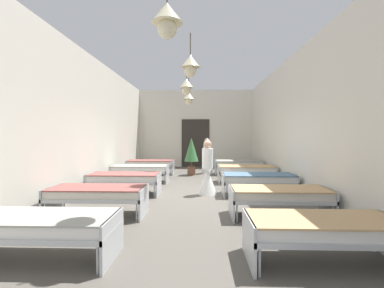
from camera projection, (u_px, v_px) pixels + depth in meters
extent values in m
cube|color=#59544C|center=(191.00, 197.00, 7.24)|extent=(6.30, 13.50, 0.10)
cube|color=silver|center=(196.00, 128.00, 13.72)|extent=(6.10, 0.20, 3.88)
cube|color=silver|center=(82.00, 123.00, 7.27)|extent=(0.20, 12.90, 3.88)
cube|color=silver|center=(303.00, 122.00, 7.08)|extent=(0.20, 12.90, 3.88)
cube|color=#2D2823|center=(195.00, 143.00, 13.62)|extent=(1.40, 0.06, 2.40)
cone|color=beige|center=(167.00, 13.00, 3.75)|extent=(0.44, 0.44, 0.28)
sphere|color=beige|center=(167.00, 29.00, 3.76)|extent=(0.28, 0.28, 0.28)
cylinder|color=brown|center=(190.00, 44.00, 5.99)|extent=(0.02, 0.02, 0.47)
cone|color=beige|center=(190.00, 61.00, 6.00)|extent=(0.44, 0.44, 0.28)
sphere|color=beige|center=(190.00, 71.00, 6.01)|extent=(0.28, 0.28, 0.28)
cylinder|color=brown|center=(186.00, 70.00, 8.25)|extent=(0.02, 0.02, 0.53)
cone|color=beige|center=(186.00, 83.00, 8.27)|extent=(0.44, 0.44, 0.28)
sphere|color=beige|center=(186.00, 90.00, 8.27)|extent=(0.28, 0.28, 0.28)
cylinder|color=brown|center=(189.00, 84.00, 10.51)|extent=(0.02, 0.02, 0.58)
cone|color=beige|center=(189.00, 96.00, 10.52)|extent=(0.44, 0.44, 0.28)
sphere|color=beige|center=(189.00, 101.00, 10.53)|extent=(0.28, 0.28, 0.28)
cylinder|color=#B7BCC1|center=(98.00, 260.00, 3.11)|extent=(0.03, 0.03, 0.34)
cylinder|color=#B7BCC1|center=(117.00, 236.00, 3.83)|extent=(0.03, 0.03, 0.34)
cube|color=#B7BCC1|center=(42.00, 230.00, 3.49)|extent=(1.90, 0.84, 0.07)
cube|color=#B7BCC1|center=(113.00, 238.00, 3.46)|extent=(0.04, 0.84, 0.57)
cube|color=white|center=(42.00, 222.00, 3.49)|extent=(1.82, 0.78, 0.14)
cube|color=#9E9E93|center=(42.00, 216.00, 3.48)|extent=(1.86, 0.82, 0.02)
cylinder|color=#B7BCC1|center=(260.00, 262.00, 3.05)|extent=(0.03, 0.03, 0.34)
cylinder|color=#B7BCC1|center=(248.00, 238.00, 3.77)|extent=(0.03, 0.03, 0.34)
cylinder|color=#B7BCC1|center=(375.00, 239.00, 3.71)|extent=(0.03, 0.03, 0.34)
cube|color=#B7BCC1|center=(323.00, 234.00, 3.37)|extent=(1.90, 0.84, 0.07)
cube|color=#B7BCC1|center=(249.00, 240.00, 3.41)|extent=(0.04, 0.84, 0.57)
cube|color=white|center=(323.00, 225.00, 3.37)|extent=(1.82, 0.78, 0.14)
cube|color=tan|center=(324.00, 219.00, 3.37)|extent=(1.86, 0.82, 0.02)
cylinder|color=#B7BCC1|center=(45.00, 212.00, 5.06)|extent=(0.03, 0.03, 0.34)
cylinder|color=#B7BCC1|center=(64.00, 202.00, 5.78)|extent=(0.03, 0.03, 0.34)
cylinder|color=#B7BCC1|center=(137.00, 212.00, 5.01)|extent=(0.03, 0.03, 0.34)
cylinder|color=#B7BCC1|center=(145.00, 203.00, 5.73)|extent=(0.03, 0.03, 0.34)
cube|color=#B7BCC1|center=(98.00, 197.00, 5.39)|extent=(1.90, 0.84, 0.07)
cube|color=#B7BCC1|center=(52.00, 201.00, 5.42)|extent=(0.04, 0.84, 0.57)
cube|color=#B7BCC1|center=(144.00, 201.00, 5.36)|extent=(0.04, 0.84, 0.57)
cube|color=silver|center=(98.00, 192.00, 5.38)|extent=(1.82, 0.78, 0.14)
cube|color=#8C4C47|center=(98.00, 187.00, 5.38)|extent=(1.86, 0.82, 0.02)
cylinder|color=#B7BCC1|center=(237.00, 213.00, 4.95)|extent=(0.03, 0.03, 0.34)
cylinder|color=#B7BCC1|center=(232.00, 203.00, 5.67)|extent=(0.03, 0.03, 0.34)
cylinder|color=#B7BCC1|center=(333.00, 214.00, 4.89)|extent=(0.03, 0.03, 0.34)
cylinder|color=#B7BCC1|center=(316.00, 204.00, 5.61)|extent=(0.03, 0.03, 0.34)
cube|color=#B7BCC1|center=(279.00, 198.00, 5.27)|extent=(1.90, 0.84, 0.07)
cube|color=#B7BCC1|center=(231.00, 202.00, 5.30)|extent=(0.04, 0.84, 0.57)
cube|color=#B7BCC1|center=(327.00, 203.00, 5.25)|extent=(0.04, 0.84, 0.57)
cube|color=silver|center=(279.00, 193.00, 5.27)|extent=(1.82, 0.78, 0.14)
cube|color=tan|center=(279.00, 189.00, 5.27)|extent=(1.86, 0.82, 0.02)
cylinder|color=#B7BCC1|center=(87.00, 191.00, 6.96)|extent=(0.03, 0.03, 0.34)
cylinder|color=#B7BCC1|center=(98.00, 185.00, 7.68)|extent=(0.03, 0.03, 0.34)
cylinder|color=#B7BCC1|center=(154.00, 191.00, 6.90)|extent=(0.03, 0.03, 0.34)
cylinder|color=#B7BCC1|center=(159.00, 186.00, 7.62)|extent=(0.03, 0.03, 0.34)
cube|color=#B7BCC1|center=(125.00, 181.00, 7.29)|extent=(1.90, 0.84, 0.07)
cube|color=#B7BCC1|center=(91.00, 184.00, 7.32)|extent=(0.04, 0.84, 0.57)
cube|color=#B7BCC1|center=(159.00, 184.00, 7.26)|extent=(0.04, 0.84, 0.57)
cube|color=white|center=(125.00, 177.00, 7.28)|extent=(1.82, 0.78, 0.14)
cube|color=#8C4C47|center=(124.00, 174.00, 7.28)|extent=(1.86, 0.82, 0.02)
cylinder|color=#B7BCC1|center=(227.00, 192.00, 6.85)|extent=(0.03, 0.03, 0.34)
cylinder|color=#B7BCC1|center=(224.00, 186.00, 7.56)|extent=(0.03, 0.03, 0.34)
cylinder|color=#B7BCC1|center=(296.00, 192.00, 6.79)|extent=(0.03, 0.03, 0.34)
cylinder|color=#B7BCC1|center=(287.00, 187.00, 7.51)|extent=(0.03, 0.03, 0.34)
cube|color=#B7BCC1|center=(258.00, 181.00, 7.17)|extent=(1.90, 0.84, 0.07)
cube|color=#B7BCC1|center=(223.00, 184.00, 7.20)|extent=(0.04, 0.84, 0.57)
cube|color=#B7BCC1|center=(294.00, 185.00, 7.14)|extent=(0.04, 0.84, 0.57)
cube|color=white|center=(258.00, 177.00, 7.17)|extent=(1.82, 0.78, 0.14)
cube|color=slate|center=(258.00, 174.00, 7.16)|extent=(1.86, 0.82, 0.02)
cylinder|color=#B7BCC1|center=(112.00, 179.00, 8.86)|extent=(0.03, 0.03, 0.34)
cylinder|color=#B7BCC1|center=(118.00, 175.00, 9.58)|extent=(0.03, 0.03, 0.34)
cylinder|color=#B7BCC1|center=(164.00, 179.00, 8.80)|extent=(0.03, 0.03, 0.34)
cylinder|color=#B7BCC1|center=(167.00, 176.00, 9.52)|extent=(0.03, 0.03, 0.34)
cube|color=#B7BCC1|center=(140.00, 171.00, 9.18)|extent=(1.90, 0.84, 0.07)
cube|color=#B7BCC1|center=(113.00, 174.00, 9.22)|extent=(0.04, 0.84, 0.57)
cube|color=#B7BCC1|center=(167.00, 174.00, 9.16)|extent=(0.04, 0.84, 0.57)
cube|color=white|center=(140.00, 168.00, 9.18)|extent=(1.82, 0.78, 0.14)
cube|color=#9E9E93|center=(140.00, 166.00, 9.18)|extent=(1.86, 0.82, 0.02)
cylinder|color=#B7BCC1|center=(221.00, 179.00, 8.74)|extent=(0.03, 0.03, 0.34)
cylinder|color=#B7BCC1|center=(220.00, 176.00, 9.46)|extent=(0.03, 0.03, 0.34)
cylinder|color=#B7BCC1|center=(275.00, 180.00, 8.69)|extent=(0.03, 0.03, 0.34)
cylinder|color=#B7BCC1|center=(269.00, 176.00, 9.41)|extent=(0.03, 0.03, 0.34)
cube|color=#B7BCC1|center=(246.00, 172.00, 9.07)|extent=(1.90, 0.84, 0.07)
cube|color=#B7BCC1|center=(219.00, 174.00, 9.10)|extent=(0.04, 0.84, 0.57)
cube|color=#B7BCC1|center=(274.00, 174.00, 9.04)|extent=(0.04, 0.84, 0.57)
cube|color=white|center=(246.00, 169.00, 9.06)|extent=(1.82, 0.78, 0.14)
cube|color=tan|center=(246.00, 166.00, 9.06)|extent=(1.86, 0.82, 0.02)
cylinder|color=#B7BCC1|center=(127.00, 171.00, 10.76)|extent=(0.03, 0.03, 0.34)
cylinder|color=#B7BCC1|center=(132.00, 169.00, 11.48)|extent=(0.03, 0.03, 0.34)
cylinder|color=#B7BCC1|center=(171.00, 171.00, 10.70)|extent=(0.03, 0.03, 0.34)
cylinder|color=#B7BCC1|center=(173.00, 169.00, 11.42)|extent=(0.03, 0.03, 0.34)
cube|color=#B7BCC1|center=(151.00, 165.00, 11.08)|extent=(1.90, 0.84, 0.07)
cube|color=#B7BCC1|center=(128.00, 167.00, 11.11)|extent=(0.04, 0.84, 0.57)
cube|color=#B7BCC1|center=(173.00, 167.00, 11.05)|extent=(0.04, 0.84, 0.57)
cube|color=silver|center=(151.00, 162.00, 11.08)|extent=(1.82, 0.78, 0.14)
cube|color=#8C4C47|center=(151.00, 160.00, 11.07)|extent=(1.86, 0.82, 0.02)
cylinder|color=#B7BCC1|center=(218.00, 171.00, 10.64)|extent=(0.03, 0.03, 0.34)
cylinder|color=#B7BCC1|center=(216.00, 169.00, 11.36)|extent=(0.03, 0.03, 0.34)
cylinder|color=#B7BCC1|center=(262.00, 172.00, 10.59)|extent=(0.03, 0.03, 0.34)
cylinder|color=#B7BCC1|center=(258.00, 169.00, 11.30)|extent=(0.03, 0.03, 0.34)
cube|color=#B7BCC1|center=(238.00, 165.00, 10.97)|extent=(1.90, 0.84, 0.07)
cube|color=#B7BCC1|center=(215.00, 167.00, 11.00)|extent=(0.04, 0.84, 0.57)
cube|color=#B7BCC1|center=(261.00, 168.00, 10.94)|extent=(0.04, 0.84, 0.57)
cube|color=silver|center=(238.00, 163.00, 10.96)|extent=(1.82, 0.78, 0.14)
cube|color=#9E9E93|center=(238.00, 161.00, 10.96)|extent=(1.86, 0.82, 0.02)
cone|color=white|center=(207.00, 165.00, 11.33)|extent=(0.52, 0.52, 0.70)
cylinder|color=white|center=(207.00, 150.00, 11.31)|extent=(0.30, 0.30, 0.55)
sphere|color=tan|center=(207.00, 141.00, 11.29)|extent=(0.22, 0.22, 0.22)
cone|color=white|center=(207.00, 139.00, 11.29)|extent=(0.18, 0.18, 0.10)
cone|color=white|center=(207.00, 181.00, 7.32)|extent=(0.52, 0.52, 0.70)
cylinder|color=white|center=(208.00, 158.00, 7.30)|extent=(0.30, 0.30, 0.55)
sphere|color=tan|center=(208.00, 144.00, 7.29)|extent=(0.22, 0.22, 0.22)
cone|color=white|center=(208.00, 141.00, 7.28)|extent=(0.18, 0.18, 0.10)
cylinder|color=brown|center=(191.00, 171.00, 10.82)|extent=(0.32, 0.32, 0.36)
cylinder|color=brown|center=(191.00, 164.00, 10.81)|extent=(0.06, 0.06, 0.20)
cone|color=#3D7A42|center=(191.00, 149.00, 10.80)|extent=(0.57, 0.57, 0.94)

